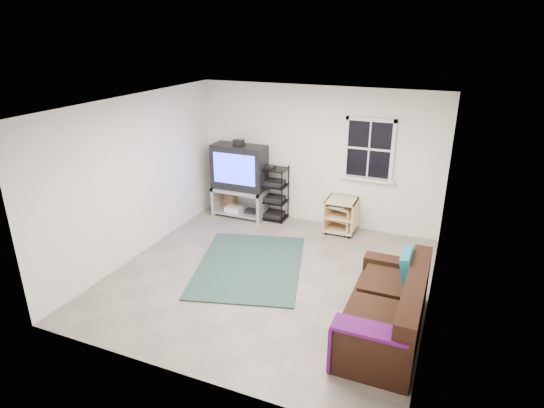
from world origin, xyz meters
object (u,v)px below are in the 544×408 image
at_px(sofa, 388,312).
at_px(side_table_right, 342,215).
at_px(av_rack, 273,197).
at_px(side_table_left, 342,214).
at_px(tv_unit, 240,175).

bearing_deg(sofa, side_table_right, 114.86).
distance_m(av_rack, side_table_left, 1.39).
bearing_deg(tv_unit, side_table_left, 1.12).
bearing_deg(side_table_left, av_rack, 178.84).
height_order(av_rack, side_table_right, av_rack).
distance_m(av_rack, side_table_right, 1.40).
xyz_separation_m(tv_unit, side_table_left, (2.06, 0.04, -0.51)).
distance_m(tv_unit, av_rack, 0.78).
relative_size(av_rack, side_table_right, 1.96).
distance_m(side_table_left, sofa, 3.06).
distance_m(av_rack, sofa, 3.88).
bearing_deg(av_rack, side_table_right, -0.53).
bearing_deg(side_table_right, tv_unit, -178.46).
relative_size(side_table_left, side_table_right, 1.14).
bearing_deg(sofa, av_rack, 133.75).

